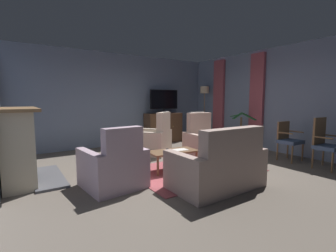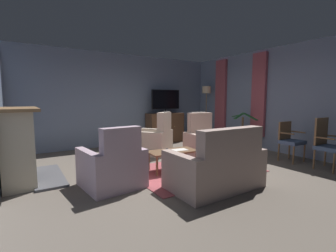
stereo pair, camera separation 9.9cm
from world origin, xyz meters
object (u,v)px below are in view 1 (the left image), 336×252
Objects in this scene: sofa_floral at (219,168)px; television at (164,101)px; tv_remote at (167,150)px; coffee_table at (173,153)px; cat at (98,164)px; floor_lamp at (204,100)px; side_chair_far_end at (325,142)px; side_chair_beside_plant at (288,139)px; armchair_facing_sofa at (206,144)px; armchair_near_window at (114,168)px; armchair_by_fireplace at (153,141)px; tv_cabinet at (163,128)px; potted_plant_tall_palm_by_window at (241,140)px; folded_newspaper at (180,150)px; fireplace at (19,147)px.

television is at bearing 69.37° from sofa_floral.
tv_remote is at bearing -121.47° from television.
coffee_table reaches higher than cat.
coffee_table is at bearing -141.22° from floor_lamp.
tv_remote is at bearing 148.70° from side_chair_far_end.
side_chair_far_end is 0.78m from side_chair_beside_plant.
armchair_facing_sofa is 2.52m from side_chair_far_end.
armchair_by_fireplace is (1.71, 1.73, 0.01)m from armchair_near_window.
armchair_facing_sofa reaches higher than tv_remote.
potted_plant_tall_palm_by_window is at bearing -59.00° from tv_cabinet.
sofa_floral reaches higher than cat.
folded_newspaper is at bearing 85.25° from sofa_floral.
television is 3.26m from folded_newspaper.
side_chair_beside_plant is (2.79, -0.92, 0.09)m from tv_remote.
tv_remote is 0.17× the size of armchair_near_window.
tv_cabinet is at bearing 104.55° from side_chair_far_end.
armchair_by_fireplace is (0.39, 1.50, -0.02)m from coffee_table.
armchair_near_window is at bearing -133.86° from television.
armchair_by_fireplace is at bearing 19.40° from cat.
side_chair_far_end is (4.03, -1.37, 0.22)m from armchair_near_window.
folded_newspaper is 2.67m from side_chair_beside_plant.
armchair_by_fireplace is 2.61m from potted_plant_tall_palm_by_window.
floor_lamp reaches higher than armchair_facing_sofa.
armchair_facing_sofa is at bearing 15.08° from armchair_near_window.
armchair_facing_sofa is at bearing 136.85° from side_chair_beside_plant.
fireplace is at bearing 108.09° from tv_remote.
sofa_floral reaches higher than folded_newspaper.
tv_remote is 0.16× the size of potted_plant_tall_palm_by_window.
cat is at bearing 89.11° from tv_remote.
fireplace is at bearing -167.92° from armchair_by_fireplace.
folded_newspaper is at bearing 148.04° from side_chair_far_end.
potted_plant_tall_palm_by_window is (2.79, 1.87, -0.08)m from sofa_floral.
television reaches higher than armchair_near_window.
floor_lamp is (4.25, 1.50, 1.30)m from cat.
tv_remote is 1.45m from armchair_facing_sofa.
armchair_facing_sofa is at bearing 123.73° from side_chair_far_end.
side_chair_beside_plant is (1.15, -3.59, -0.88)m from television.
coffee_table is 0.96× the size of potted_plant_tall_palm_by_window.
armchair_facing_sofa reaches higher than armchair_near_window.
side_chair_beside_plant is at bearing -9.52° from folded_newspaper.
fireplace is at bearing 142.08° from sofa_floral.
coffee_table is 4.02m from floor_lamp.
coffee_table is at bearing 93.21° from sofa_floral.
folded_newspaper is 1.50m from armchair_near_window.
armchair_near_window is at bearing -164.92° from armchair_facing_sofa.
armchair_near_window is at bearing -170.07° from coffee_table.
folded_newspaper is 0.16× the size of floor_lamp.
tv_remote is 3.26m from side_chair_far_end.
armchair_facing_sofa is (3.90, -0.38, -0.28)m from fireplace.
folded_newspaper is at bearing -139.43° from floor_lamp.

